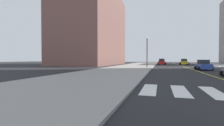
# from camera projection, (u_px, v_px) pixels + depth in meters

# --- Properties ---
(sidewalk_kerb_west) EXTENTS (10.00, 120.00, 0.15)m
(sidewalk_kerb_west) POSITION_uv_depth(u_px,v_px,m) (119.00, 70.00, 27.53)
(sidewalk_kerb_west) COLOR gray
(sidewalk_kerb_west) RESTS_ON ground
(lane_divider_paint) EXTENTS (0.16, 80.00, 0.01)m
(lane_divider_paint) POSITION_uv_depth(u_px,v_px,m) (183.00, 66.00, 43.28)
(lane_divider_paint) COLOR yellow
(lane_divider_paint) RESTS_ON ground
(low_rise_brick_west) EXTENTS (16.00, 32.00, 24.36)m
(low_rise_brick_west) POSITION_uv_depth(u_px,v_px,m) (93.00, 29.00, 57.16)
(low_rise_brick_west) COLOR brown
(low_rise_brick_west) RESTS_ON ground
(car_blue_nearest) EXTENTS (2.57, 4.07, 1.80)m
(car_blue_nearest) POSITION_uv_depth(u_px,v_px,m) (204.00, 65.00, 28.83)
(car_blue_nearest) COLOR #2D479E
(car_blue_nearest) RESTS_ON ground
(car_yellow_second) EXTENTS (2.86, 4.54, 2.01)m
(car_yellow_second) POSITION_uv_depth(u_px,v_px,m) (184.00, 62.00, 55.56)
(car_yellow_second) COLOR gold
(car_yellow_second) RESTS_ON ground
(car_red_fourth) EXTENTS (3.01, 4.70, 2.06)m
(car_red_fourth) POSITION_uv_depth(u_px,v_px,m) (162.00, 62.00, 56.69)
(car_red_fourth) COLOR red
(car_red_fourth) RESTS_ON ground
(street_lamp) EXTENTS (0.44, 0.44, 6.53)m
(street_lamp) POSITION_uv_depth(u_px,v_px,m) (147.00, 49.00, 35.89)
(street_lamp) COLOR #38383D
(street_lamp) RESTS_ON sidewalk_kerb_west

